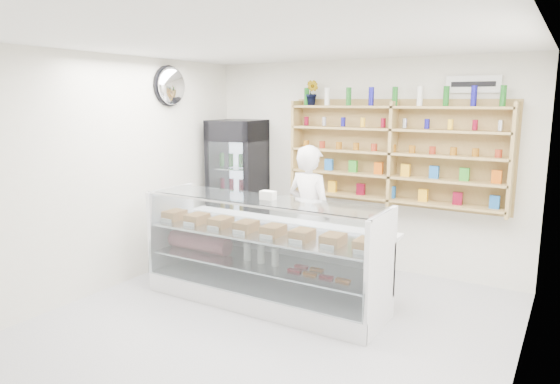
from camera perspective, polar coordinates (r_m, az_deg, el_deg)
The scene contains 8 objects.
room at distance 4.69m, azimuth -2.37°, elevation -0.20°, with size 5.00×5.00×5.00m.
display_counter at distance 5.71m, azimuth -1.80°, elevation -9.28°, with size 2.78×0.83×1.21m.
shop_worker at distance 6.22m, azimuth 3.39°, elevation -2.57°, with size 0.63×0.41×1.73m, color silver.
drinks_cooler at distance 7.45m, azimuth -4.84°, elevation 0.60°, with size 0.79×0.77×1.98m.
wall_shelving at distance 6.54m, azimuth 12.74°, elevation 4.32°, with size 2.84×0.28×1.33m.
potted_plant at distance 6.96m, azimuth 3.71°, elevation 11.24°, with size 0.19×0.15×0.34m, color #1E6626.
security_mirror at distance 6.90m, azimuth -12.27°, elevation 11.76°, with size 0.15×0.50×0.50m, color silver.
wall_sign at distance 6.42m, azimuth 21.23°, elevation 11.42°, with size 0.62×0.03×0.20m, color white.
Camera 1 is at (2.53, -3.84, 2.27)m, focal length 32.00 mm.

